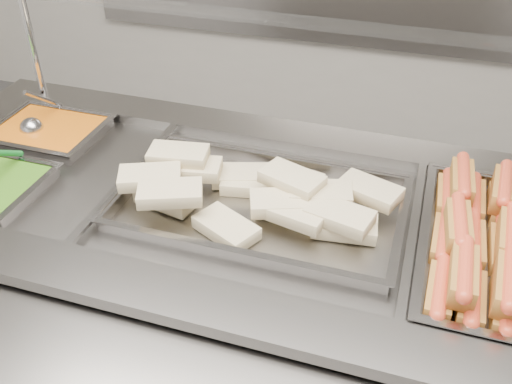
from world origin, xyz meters
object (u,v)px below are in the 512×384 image
(ladle, at_px, (33,127))
(steam_counter, at_px, (240,319))
(pan_wraps, at_px, (260,209))
(pan_hotdogs, at_px, (498,261))
(sneeze_guard, at_px, (264,23))

(ladle, bearing_deg, steam_counter, -11.65)
(ladle, bearing_deg, pan_wraps, -10.79)
(ladle, bearing_deg, pan_hotdogs, -6.54)
(pan_wraps, bearing_deg, ladle, 169.21)
(steam_counter, xyz_separation_m, ladle, (-0.73, 0.15, 0.49))
(sneeze_guard, distance_m, pan_wraps, 0.48)
(steam_counter, relative_size, ladle, 9.97)
(sneeze_guard, distance_m, pan_hotdogs, 0.83)
(pan_hotdogs, bearing_deg, pan_wraps, 179.15)
(steam_counter, bearing_deg, ladle, 168.35)
(steam_counter, distance_m, pan_hotdogs, 0.80)
(pan_hotdogs, relative_size, ladle, 2.92)
(steam_counter, xyz_separation_m, sneeze_guard, (0.00, 0.23, 0.87))
(steam_counter, bearing_deg, pan_hotdogs, -0.85)
(sneeze_guard, bearing_deg, pan_hotdogs, -20.13)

